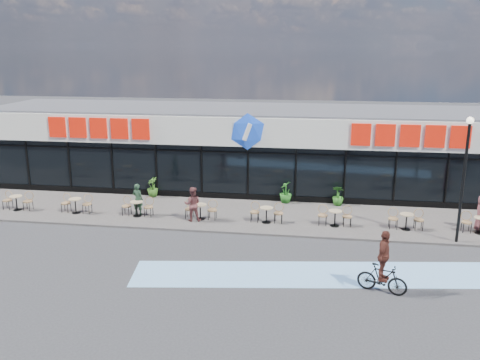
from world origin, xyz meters
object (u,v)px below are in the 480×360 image
object	(u,v)px
potted_plant_left	(153,187)
patron_left	(138,199)
cyclist_a	(383,268)
lamp_post	(465,170)
patron_right	(193,204)
potted_plant_mid	(286,192)
potted_plant_right	(338,196)
bistro_set_0	(17,201)

from	to	relation	value
potted_plant_left	patron_left	world-z (taller)	patron_left
patron_left	cyclist_a	world-z (taller)	cyclist_a
lamp_post	patron_right	size ratio (longest dim) A/B	3.21
potted_plant_mid	patron_left	size ratio (longest dim) A/B	0.73
potted_plant_left	potted_plant_right	size ratio (longest dim) A/B	1.05
bistro_set_0	patron_right	xyz separation A→B (m)	(9.06, -0.32, 0.36)
potted_plant_mid	cyclist_a	bearing A→B (deg)	-67.87
potted_plant_mid	patron_left	world-z (taller)	patron_left
patron_right	cyclist_a	size ratio (longest dim) A/B	0.74
patron_left	patron_right	world-z (taller)	patron_right
potted_plant_left	patron_right	bearing A→B (deg)	-48.76
potted_plant_left	cyclist_a	distance (m)	14.47
lamp_post	cyclist_a	xyz separation A→B (m)	(-3.62, -4.94, -2.30)
potted_plant_right	patron_right	bearing A→B (deg)	-153.08
patron_right	cyclist_a	distance (m)	9.86
potted_plant_left	lamp_post	bearing A→B (deg)	-16.91
potted_plant_mid	lamp_post	bearing A→B (deg)	-30.89
patron_left	patron_right	distance (m)	2.88
lamp_post	potted_plant_mid	bearing A→B (deg)	149.11
bistro_set_0	patron_left	world-z (taller)	patron_left
cyclist_a	potted_plant_left	bearing A→B (deg)	139.56
bistro_set_0	potted_plant_right	distance (m)	16.16
bistro_set_0	potted_plant_left	bearing A→B (deg)	28.20
potted_plant_right	bistro_set_0	bearing A→B (deg)	-168.84
bistro_set_0	cyclist_a	size ratio (longest dim) A/B	0.70
lamp_post	potted_plant_left	xyz separation A→B (m)	(-14.63, 4.45, -2.57)
lamp_post	patron_left	bearing A→B (deg)	174.35
lamp_post	potted_plant_right	bearing A→B (deg)	137.31
patron_left	potted_plant_left	bearing A→B (deg)	-70.41
potted_plant_right	patron_left	distance (m)	10.08
bistro_set_0	patron_left	size ratio (longest dim) A/B	0.99
potted_plant_mid	cyclist_a	distance (m)	10.13
lamp_post	patron_left	xyz separation A→B (m)	(-14.38, 1.42, -2.33)
lamp_post	potted_plant_mid	world-z (taller)	lamp_post
patron_right	potted_plant_right	bearing A→B (deg)	-161.59
potted_plant_right	cyclist_a	size ratio (longest dim) A/B	0.46
bistro_set_0	potted_plant_mid	size ratio (longest dim) A/B	1.36
potted_plant_left	potted_plant_mid	bearing A→B (deg)	-0.02
potted_plant_right	patron_right	size ratio (longest dim) A/B	0.63
lamp_post	cyclist_a	bearing A→B (deg)	-126.24
patron_right	lamp_post	bearing A→B (deg)	166.90
patron_left	cyclist_a	xyz separation A→B (m)	(10.76, -6.36, 0.03)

